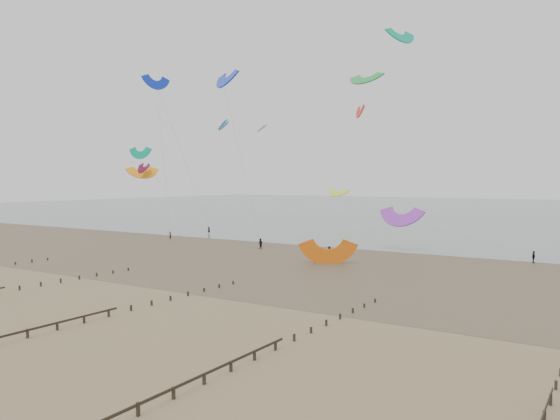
{
  "coord_description": "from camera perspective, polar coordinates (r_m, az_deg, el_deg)",
  "views": [
    {
      "loc": [
        43.26,
        -39.05,
        12.31
      ],
      "look_at": [
        0.37,
        28.0,
        8.0
      ],
      "focal_mm": 35.0,
      "sensor_mm": 36.0,
      "label": 1
    }
  ],
  "objects": [
    {
      "name": "ground",
      "position": [
        59.56,
        -15.17,
        -8.94
      ],
      "size": [
        500.0,
        500.0,
        0.0
      ],
      "primitive_type": "plane",
      "color": "brown",
      "rests_on": "ground"
    },
    {
      "name": "sea_and_shore",
      "position": [
        88.24,
        -0.19,
        -4.91
      ],
      "size": [
        500.0,
        665.0,
        0.03
      ],
      "color": "#475654",
      "rests_on": "ground"
    },
    {
      "name": "kitesurfer_lead",
      "position": [
        116.42,
        -11.4,
        -2.63
      ],
      "size": [
        0.68,
        0.55,
        1.63
      ],
      "primitive_type": "imported",
      "rotation": [
        0.0,
        0.0,
        2.84
      ],
      "color": "black",
      "rests_on": "ground"
    },
    {
      "name": "kitesurfers",
      "position": [
        91.38,
        17.92,
        -4.24
      ],
      "size": [
        116.11,
        23.87,
        1.89
      ],
      "color": "black",
      "rests_on": "ground"
    },
    {
      "name": "grounded_kite",
      "position": [
        81.68,
        5.03,
        -5.58
      ],
      "size": [
        9.07,
        8.35,
        4.01
      ],
      "primitive_type": null,
      "rotation": [
        1.54,
        0.0,
        0.46
      ],
      "color": "#DE5D0E",
      "rests_on": "ground"
    },
    {
      "name": "kites_airborne",
      "position": [
        139.82,
        8.16,
        6.96
      ],
      "size": [
        245.25,
        97.8,
        40.08
      ],
      "color": "green",
      "rests_on": "ground"
    }
  ]
}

